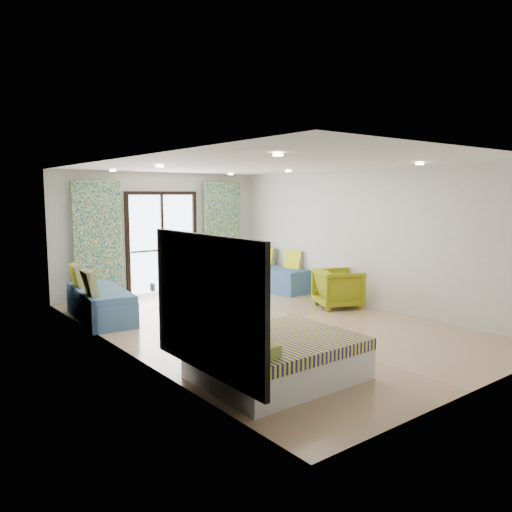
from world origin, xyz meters
TOP-DOWN VIEW (x-y plane):
  - floor at (0.00, 0.00)m, footprint 5.00×7.50m
  - ceiling at (0.00, 0.00)m, footprint 5.00×7.50m
  - wall_back at (0.00, 3.75)m, footprint 5.00×0.01m
  - wall_front at (0.00, -3.75)m, footprint 5.00×0.01m
  - wall_left at (-2.50, 0.00)m, footprint 0.01×7.50m
  - wall_right at (2.50, 0.00)m, footprint 0.01×7.50m
  - balcony_door at (0.00, 3.72)m, footprint 1.76×0.08m
  - balcony_rail at (0.00, 3.73)m, footprint 1.52×0.03m
  - curtain_left at (-1.55, 3.57)m, footprint 1.00×0.10m
  - curtain_right at (1.55, 3.57)m, footprint 1.00×0.10m
  - downlight_a at (-1.40, -2.00)m, footprint 0.12×0.12m
  - downlight_b at (1.40, -2.00)m, footprint 0.12×0.12m
  - downlight_c at (-1.40, 1.00)m, footprint 0.12×0.12m
  - downlight_d at (1.40, 1.00)m, footprint 0.12×0.12m
  - downlight_e at (-1.40, 3.00)m, footprint 0.12×0.12m
  - downlight_f at (1.40, 3.00)m, footprint 0.12×0.12m
  - headboard at (-2.46, -2.08)m, footprint 0.06×2.10m
  - switch_plate at (-2.47, -0.83)m, footprint 0.02×0.10m
  - bed at (-1.47, -2.08)m, footprint 1.84×1.50m
  - daybed_left at (-2.12, 2.04)m, footprint 0.98×2.04m
  - daybed_right at (2.12, 2.34)m, footprint 0.90×1.96m
  - coffee_table at (-0.11, 1.74)m, footprint 0.75×0.75m
  - vase at (-0.11, 1.78)m, footprint 0.24×0.24m
  - armchair at (1.96, 0.12)m, footprint 1.02×1.04m

SIDE VIEW (x-z plane):
  - floor at x=0.00m, z-range -0.01..0.01m
  - bed at x=-1.47m, z-range -0.05..0.58m
  - daybed_right at x=2.12m, z-range -0.18..0.76m
  - daybed_left at x=-2.12m, z-range -0.18..0.79m
  - coffee_table at x=-0.11m, z-range 0.01..0.71m
  - armchair at x=1.96m, z-range 0.00..0.83m
  - vase at x=-0.11m, z-range 0.40..0.58m
  - balcony_rail at x=0.00m, z-range 0.93..0.97m
  - headboard at x=-2.46m, z-range 0.30..1.80m
  - switch_plate at x=-2.47m, z-range 1.00..1.10m
  - curtain_left at x=-1.55m, z-range 0.00..2.50m
  - curtain_right at x=1.55m, z-range 0.00..2.50m
  - balcony_door at x=0.00m, z-range 0.12..2.40m
  - wall_back at x=0.00m, z-range 0.00..2.70m
  - wall_front at x=0.00m, z-range 0.00..2.70m
  - wall_left at x=-2.50m, z-range 0.00..2.70m
  - wall_right at x=2.50m, z-range 0.00..2.70m
  - downlight_a at x=-1.40m, z-range 2.66..2.68m
  - downlight_b at x=1.40m, z-range 2.66..2.68m
  - downlight_c at x=-1.40m, z-range 2.66..2.68m
  - downlight_d at x=1.40m, z-range 2.66..2.68m
  - downlight_e at x=-1.40m, z-range 2.66..2.68m
  - downlight_f at x=1.40m, z-range 2.66..2.68m
  - ceiling at x=0.00m, z-range 2.70..2.71m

